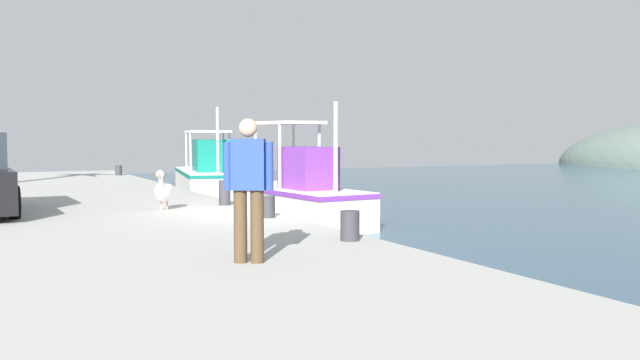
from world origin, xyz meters
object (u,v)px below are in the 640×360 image
at_px(fishing_boat_second, 297,197).
at_px(mooring_bollard_second, 225,193).
at_px(mooring_bollard_third, 268,207).
at_px(fishing_boat_nearest, 210,176).
at_px(pelican, 163,190).
at_px(mooring_bollard_fourth, 350,226).
at_px(fisherman_standing, 248,184).
at_px(mooring_bollard_nearest, 119,170).

relative_size(fishing_boat_second, mooring_bollard_second, 9.88).
bearing_deg(mooring_bollard_third, fishing_boat_nearest, 166.95).
height_order(pelican, mooring_bollard_fourth, pelican).
bearing_deg(fishing_boat_second, mooring_bollard_third, -30.02).
xyz_separation_m(fishing_boat_second, fisherman_standing, (8.81, -4.62, 1.04)).
xyz_separation_m(fishing_boat_second, mooring_bollard_third, (4.66, -2.69, 0.29)).
bearing_deg(mooring_bollard_fourth, fishing_boat_nearest, 169.26).
relative_size(fishing_boat_nearest, mooring_bollard_nearest, 17.95).
bearing_deg(pelican, mooring_bollard_fourth, 14.93).
bearing_deg(mooring_bollard_nearest, fisherman_standing, -5.72).
height_order(fishing_boat_nearest, mooring_bollard_fourth, fishing_boat_nearest).
height_order(fisherman_standing, mooring_bollard_second, fisherman_standing).
distance_m(mooring_bollard_nearest, mooring_bollard_second, 12.52).
bearing_deg(fishing_boat_nearest, fishing_boat_second, -3.52).
height_order(fishing_boat_second, mooring_bollard_second, fishing_boat_second).
relative_size(fishing_boat_second, fisherman_standing, 3.11).
bearing_deg(mooring_bollard_fourth, fishing_boat_second, 160.96).
distance_m(mooring_bollard_third, mooring_bollard_fourth, 3.14).
height_order(mooring_bollard_third, mooring_bollard_fourth, mooring_bollard_fourth).
relative_size(pelican, mooring_bollard_fourth, 2.18).
distance_m(pelican, fisherman_standing, 6.36).
bearing_deg(mooring_bollard_second, mooring_bollard_third, 0.00).
height_order(mooring_bollard_second, mooring_bollard_third, mooring_bollard_second).
distance_m(mooring_bollard_second, mooring_bollard_fourth, 5.67).
relative_size(mooring_bollard_second, mooring_bollard_third, 1.35).
xyz_separation_m(fishing_boat_second, pelican, (2.49, -4.11, 0.49)).
height_order(fishing_boat_nearest, pelican, fishing_boat_nearest).
bearing_deg(mooring_bollard_third, mooring_bollard_second, 180.00).
xyz_separation_m(mooring_bollard_second, mooring_bollard_third, (2.53, 0.00, -0.07)).
height_order(fishing_boat_second, mooring_bollard_fourth, fishing_boat_second).
relative_size(fishing_boat_nearest, pelican, 7.13).
distance_m(fishing_boat_nearest, fishing_boat_second, 9.49).
height_order(fishing_boat_nearest, mooring_bollard_third, fishing_boat_nearest).
relative_size(fisherman_standing, mooring_bollard_second, 3.18).
xyz_separation_m(mooring_bollard_nearest, mooring_bollard_second, (12.52, 0.00, 0.08)).
relative_size(fishing_boat_second, pelican, 5.67).
height_order(mooring_bollard_nearest, mooring_bollard_third, mooring_bollard_third).
bearing_deg(fishing_boat_second, fishing_boat_nearest, 176.48).
distance_m(fisherman_standing, mooring_bollard_fourth, 2.29).
xyz_separation_m(mooring_bollard_third, mooring_bollard_fourth, (3.14, 0.00, 0.02)).
bearing_deg(fishing_boat_second, pelican, -58.76).
height_order(fisherman_standing, mooring_bollard_fourth, fisherman_standing).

